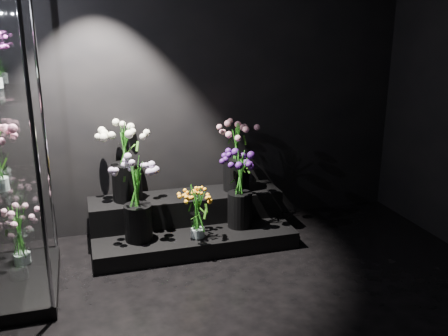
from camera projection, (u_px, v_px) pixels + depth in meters
name	position (u px, v px, depth m)	size (l,w,h in m)	color
wall_back	(203.00, 82.00, 4.63)	(4.00, 4.00, 0.00)	black
display_riser	(189.00, 222.00, 4.60)	(1.78, 0.79, 0.39)	black
bouquet_orange_bells	(197.00, 211.00, 4.25)	(0.31, 0.31, 0.47)	white
bouquet_lilac	(137.00, 194.00, 4.15)	(0.45, 0.45, 0.73)	black
bouquet_purple	(240.00, 185.00, 4.44)	(0.34, 0.34, 0.70)	black
bouquet_cream_roses	(126.00, 156.00, 4.39)	(0.41, 0.41, 0.69)	black
bouquet_pink_roses	(236.00, 152.00, 4.66)	(0.35, 0.35, 0.67)	black
bouquet_case_base_pink	(19.00, 233.00, 3.89)	(0.38, 0.38, 0.48)	white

